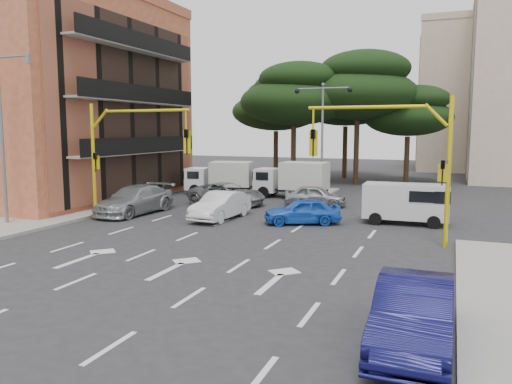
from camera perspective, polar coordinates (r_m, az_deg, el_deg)
ground at (r=21.36m, az=-3.15°, el=-5.54°), size 120.00×120.00×0.00m
median_strip at (r=36.29m, az=7.47°, el=-0.17°), size 1.40×6.00×0.15m
apartment_orange at (r=37.96m, az=-23.52°, el=9.87°), size 15.19×16.15×13.70m
apartment_beige_far at (r=63.16m, az=25.77°, el=9.83°), size 16.20×12.15×16.70m
pine_left_near at (r=42.89m, az=4.42°, el=11.08°), size 9.15×9.15×10.23m
pine_center at (r=43.70m, az=11.63°, el=11.80°), size 9.98×9.98×11.16m
pine_left_far at (r=47.58m, az=2.35°, el=9.88°), size 8.32×8.32×9.30m
pine_right at (r=45.04m, az=17.09°, el=8.84°), size 7.49×7.49×8.37m
pine_back at (r=48.92m, az=10.31°, el=10.51°), size 9.15×9.15×10.23m
signal_mast_right at (r=21.01m, az=16.34°, el=4.67°), size 5.79×0.37×6.00m
signal_mast_left at (r=26.06m, az=-15.11°, el=5.16°), size 5.79×0.37×6.00m
street_lamp_left at (r=26.87m, az=-26.80°, el=6.48°), size 2.08×0.20×8.00m
street_lamp_center at (r=35.99m, az=7.61°, el=8.31°), size 4.16×0.36×7.77m
car_white_hatch at (r=26.21m, az=-4.07°, el=-1.56°), size 1.78×4.43×1.43m
car_blue_compact at (r=24.95m, az=5.30°, el=-2.19°), size 4.07×2.94×1.29m
car_silver_wagon at (r=28.60m, az=-13.73°, el=-0.88°), size 2.53×5.50×1.56m
car_silver_cross_a at (r=31.11m, az=-3.33°, el=-0.21°), size 5.28×3.10×1.38m
car_silver_cross_b at (r=30.78m, az=6.83°, el=-0.43°), size 3.87×1.83×1.28m
car_navy_parked at (r=11.61m, az=17.56°, el=-13.11°), size 1.63×4.56×1.50m
van_white at (r=25.94m, az=16.72°, el=-1.27°), size 4.13×1.97×2.04m
box_truck_a at (r=36.20m, az=-4.17°, el=1.62°), size 5.14×3.01×2.37m
box_truck_b at (r=34.25m, az=4.10°, el=1.39°), size 5.08×2.21×2.48m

